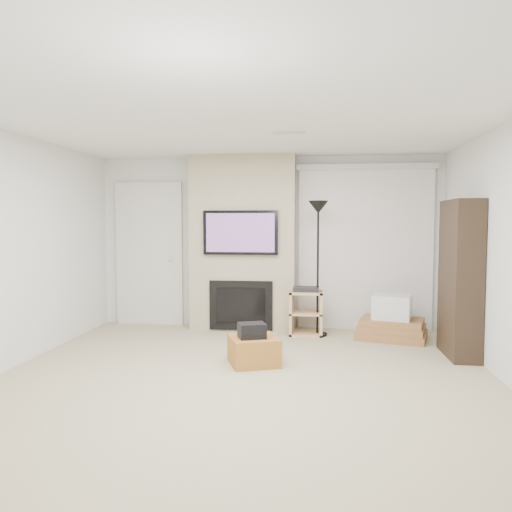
# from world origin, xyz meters

# --- Properties ---
(floor) EXTENTS (5.00, 5.50, 0.00)m
(floor) POSITION_xyz_m (0.00, 0.00, 0.00)
(floor) COLOR tan
(floor) RESTS_ON ground
(ceiling) EXTENTS (5.00, 5.50, 0.00)m
(ceiling) POSITION_xyz_m (0.00, 0.00, 2.50)
(ceiling) COLOR white
(ceiling) RESTS_ON wall_back
(wall_back) EXTENTS (5.00, 0.00, 2.50)m
(wall_back) POSITION_xyz_m (0.00, 2.75, 1.25)
(wall_back) COLOR white
(wall_back) RESTS_ON ground
(wall_front) EXTENTS (5.00, 0.00, 2.50)m
(wall_front) POSITION_xyz_m (0.00, -2.75, 1.25)
(wall_front) COLOR white
(wall_front) RESTS_ON ground
(hvac_vent) EXTENTS (0.35, 0.18, 0.01)m
(hvac_vent) POSITION_xyz_m (0.40, 0.80, 2.50)
(hvac_vent) COLOR silver
(hvac_vent) RESTS_ON ceiling
(ottoman) EXTENTS (0.64, 0.64, 0.30)m
(ottoman) POSITION_xyz_m (0.03, 0.73, 0.15)
(ottoman) COLOR #A76C2B
(ottoman) RESTS_ON floor
(black_bag) EXTENTS (0.34, 0.30, 0.16)m
(black_bag) POSITION_xyz_m (0.02, 0.68, 0.38)
(black_bag) COLOR black
(black_bag) RESTS_ON ottoman
(fireplace_wall) EXTENTS (1.50, 0.47, 2.50)m
(fireplace_wall) POSITION_xyz_m (-0.35, 2.54, 1.24)
(fireplace_wall) COLOR tan
(fireplace_wall) RESTS_ON floor
(entry_door) EXTENTS (1.02, 0.11, 2.14)m
(entry_door) POSITION_xyz_m (-1.80, 2.71, 1.05)
(entry_door) COLOR silver
(entry_door) RESTS_ON floor
(vertical_blinds) EXTENTS (1.98, 0.10, 2.37)m
(vertical_blinds) POSITION_xyz_m (1.40, 2.70, 1.27)
(vertical_blinds) COLOR silver
(vertical_blinds) RESTS_ON floor
(floor_lamp) EXTENTS (0.27, 0.27, 1.83)m
(floor_lamp) POSITION_xyz_m (0.73, 2.22, 1.44)
(floor_lamp) COLOR black
(floor_lamp) RESTS_ON floor
(av_stand) EXTENTS (0.45, 0.38, 0.66)m
(av_stand) POSITION_xyz_m (0.57, 2.24, 0.35)
(av_stand) COLOR #DFB077
(av_stand) RESTS_ON floor
(box_stack) EXTENTS (1.02, 0.88, 0.59)m
(box_stack) POSITION_xyz_m (1.71, 2.13, 0.22)
(box_stack) COLOR #9F6B3D
(box_stack) RESTS_ON floor
(bookshelf) EXTENTS (0.30, 0.80, 1.80)m
(bookshelf) POSITION_xyz_m (2.34, 1.34, 0.90)
(bookshelf) COLOR black
(bookshelf) RESTS_ON floor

